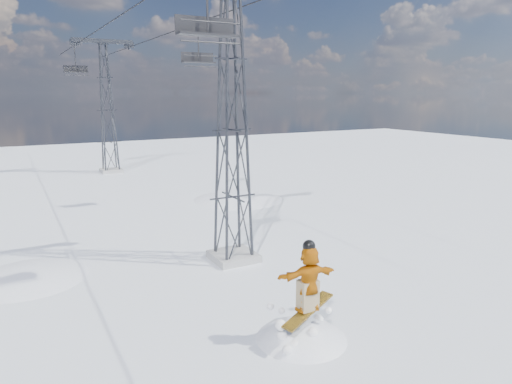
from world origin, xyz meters
TOP-DOWN VIEW (x-y plane):
  - ground at (0.00, 0.00)m, footprint 120.00×120.00m
  - snow_terrain at (-4.77, 21.24)m, footprint 39.00×37.00m
  - lift_tower_near at (0.80, 8.00)m, footprint 5.20×1.80m
  - lift_tower_far at (0.80, 33.00)m, footprint 5.20×1.80m
  - haul_cables at (0.80, 19.50)m, footprint 4.46×51.00m
  - lift_chair_near at (-1.40, 5.14)m, footprint 1.95×0.56m
  - lift_chair_mid at (3.00, 16.93)m, footprint 1.97×0.57m
  - lift_chair_far at (-1.40, 33.75)m, footprint 1.97×0.57m

SIDE VIEW (x-z plane):
  - snow_terrain at x=-4.77m, z-range -20.59..1.41m
  - ground at x=0.00m, z-range 0.00..0.00m
  - lift_tower_near at x=0.80m, z-range -0.24..11.18m
  - lift_tower_far at x=0.80m, z-range -0.24..11.18m
  - lift_chair_far at x=-1.40m, z-range 7.67..10.11m
  - lift_chair_mid at x=3.00m, z-range 7.68..10.12m
  - lift_chair_near at x=-1.40m, z-range 7.71..10.12m
  - haul_cables at x=0.80m, z-range 10.82..10.88m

